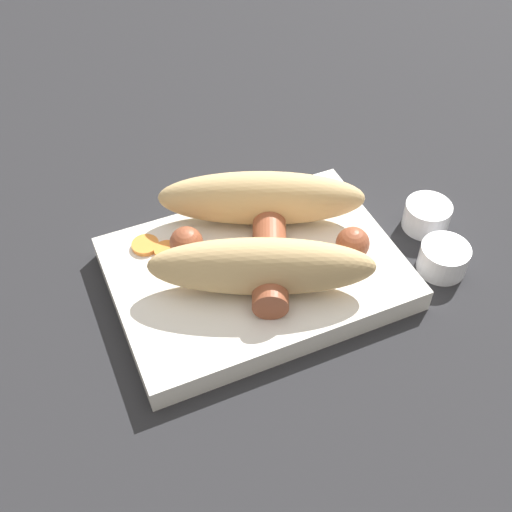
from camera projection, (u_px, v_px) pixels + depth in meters
name	position (u px, v px, depth m)	size (l,w,h in m)	color
ground_plane	(256.00, 281.00, 0.54)	(3.00, 3.00, 0.00)	#232326
food_tray	(256.00, 273.00, 0.54)	(0.23, 0.17, 0.02)	silver
bread_roll	(262.00, 231.00, 0.52)	(0.21, 0.18, 0.05)	tan
sausage	(269.00, 243.00, 0.53)	(0.15, 0.14, 0.03)	brown
pickled_veggies	(172.00, 253.00, 0.53)	(0.06, 0.06, 0.00)	orange
condiment_cup_near	(443.00, 260.00, 0.55)	(0.04, 0.04, 0.03)	white
condiment_cup_far	(426.00, 216.00, 0.58)	(0.04, 0.04, 0.03)	white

